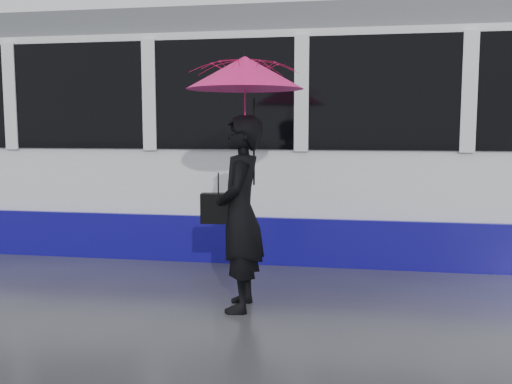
# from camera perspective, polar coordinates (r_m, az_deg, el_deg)

# --- Properties ---
(ground) EXTENTS (90.00, 90.00, 0.00)m
(ground) POSITION_cam_1_polar(r_m,az_deg,el_deg) (6.35, -2.95, -9.82)
(ground) COLOR #29292E
(ground) RESTS_ON ground
(rails) EXTENTS (34.00, 1.51, 0.02)m
(rails) POSITION_cam_1_polar(r_m,az_deg,el_deg) (8.73, 0.72, -5.22)
(rails) COLOR #3F3D38
(rails) RESTS_ON ground
(tram) EXTENTS (26.00, 2.56, 3.35)m
(tram) POSITION_cam_1_polar(r_m,az_deg,el_deg) (9.42, -16.50, 5.35)
(tram) COLOR white
(tram) RESTS_ON ground
(woman) EXTENTS (0.52, 0.73, 1.90)m
(woman) POSITION_cam_1_polar(r_m,az_deg,el_deg) (5.53, -1.60, -2.18)
(woman) COLOR black
(woman) RESTS_ON ground
(umbrella) EXTENTS (1.21, 1.21, 1.28)m
(umbrella) POSITION_cam_1_polar(r_m,az_deg,el_deg) (5.47, -1.12, 9.59)
(umbrella) COLOR #E11356
(umbrella) RESTS_ON ground
(handbag) EXTENTS (0.35, 0.18, 0.47)m
(handbag) POSITION_cam_1_polar(r_m,az_deg,el_deg) (5.59, -3.77, -1.62)
(handbag) COLOR black
(handbag) RESTS_ON ground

